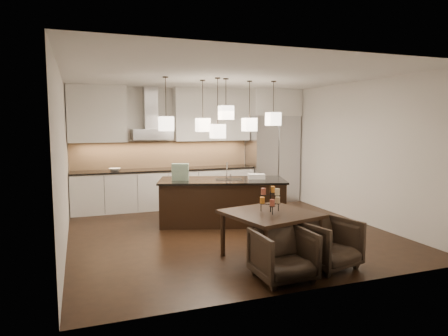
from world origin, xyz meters
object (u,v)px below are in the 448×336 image
object	(u,v)px
refrigerator	(272,159)
island_body	(222,202)
dining_table	(270,236)
armchair_left	(283,255)
armchair_right	(327,243)

from	to	relation	value
refrigerator	island_body	size ratio (longest dim) A/B	0.91
dining_table	armchair_left	distance (m)	0.79
refrigerator	dining_table	size ratio (longest dim) A/B	1.86
refrigerator	armchair_left	size ratio (longest dim) A/B	3.01
refrigerator	armchair_left	bearing A→B (deg)	-115.31
armchair_left	armchair_right	xyz separation A→B (m)	(0.79, 0.19, 0.01)
armchair_left	armchair_right	distance (m)	0.81
dining_table	refrigerator	bearing A→B (deg)	49.59
armchair_right	dining_table	bearing A→B (deg)	121.51
dining_table	armchair_left	world-z (taller)	dining_table
armchair_left	dining_table	bearing A→B (deg)	74.48
island_body	armchair_left	size ratio (longest dim) A/B	3.32
refrigerator	island_body	xyz separation A→B (m)	(-1.98, -1.76, -0.66)
armchair_left	armchair_right	bearing A→B (deg)	12.57
dining_table	armchair_right	bearing A→B (deg)	-57.92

